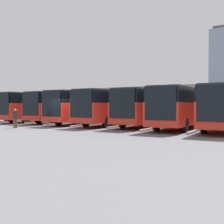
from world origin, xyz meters
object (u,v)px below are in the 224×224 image
Objects in this scene: bus_6 at (42,106)px; bus_7 at (25,106)px; bus_2 at (151,106)px; bus_1 at (184,106)px; bus_4 at (89,106)px; bus_5 at (68,106)px; pedestrian at (15,118)px; bus_3 at (116,106)px.

bus_7 is at bearing -9.17° from bus_6.
bus_1 is at bearing 162.79° from bus_2.
bus_1 is at bearing 175.28° from bus_6.
bus_4 is at bearing 0.08° from bus_2.
pedestrian is at bearing 98.46° from bus_5.
bus_1 is at bearing 174.53° from bus_7.
bus_5 and bus_7 have the same top height.
bus_3 and bus_7 have the same top height.
bus_1 is 10.54m from bus_4.
bus_3 is 1.00× the size of bus_4.
bus_7 is (21.07, -0.40, 0.00)m from bus_1.
bus_3 is at bearing -5.70° from bus_1.
bus_1 and bus_5 have the same top height.
bus_1 and bus_7 have the same top height.
bus_5 reaches higher than pedestrian.
bus_1 is 3.60m from bus_2.
bus_6 is at bearing -1.55° from bus_2.
bus_1 is at bearing 172.14° from bus_5.
bus_5 is 1.00× the size of bus_7.
bus_2 and bus_5 have the same top height.
bus_3 is 1.00× the size of bus_7.
bus_5 is 3.59m from bus_6.
bus_2 is (3.51, -0.80, 0.00)m from bus_1.
bus_2 is 1.00× the size of bus_6.
bus_1 and bus_3 have the same top height.
pedestrian is at bearing 120.36° from bus_6.
bus_7 is 7.16× the size of pedestrian.
bus_5 is (3.51, -0.60, 0.00)m from bus_4.
bus_3 is 14.05m from bus_7.
pedestrian is at bearing 133.26° from bus_7.
bus_2 is 7.04m from bus_4.
pedestrian is at bearing 40.77° from bus_2.
bus_6 is at bearing -3.18° from bus_4.
bus_5 is at bearing -10.02° from bus_3.
bus_7 is 12.21m from pedestrian.
bus_4 is 1.00× the size of bus_5.
bus_4 is 7.16× the size of pedestrian.
bus_4 is 10.53m from bus_7.
bus_6 is (10.53, 0.05, 0.00)m from bus_3.
bus_6 is (14.05, 0.69, 0.00)m from bus_2.
bus_7 is at bearing -133.26° from pedestrian.
bus_7 is (3.51, -0.30, 0.00)m from bus_6.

